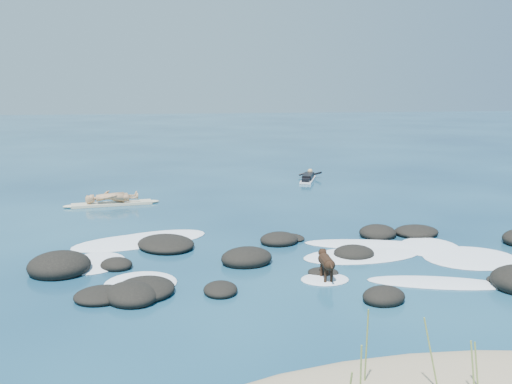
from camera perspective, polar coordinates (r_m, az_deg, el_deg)
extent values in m
plane|color=#0A2642|center=(15.17, 5.43, -5.97)|extent=(160.00, 160.00, 0.00)
cylinder|color=olive|center=(8.33, 20.90, -16.66)|extent=(0.11, 0.13, 0.91)
cylinder|color=olive|center=(8.59, 21.21, -16.28)|extent=(0.10, 0.11, 0.79)
cylinder|color=olive|center=(8.24, 10.98, -15.20)|extent=(0.07, 0.18, 1.23)
cylinder|color=olive|center=(8.27, 17.19, -15.63)|extent=(0.28, 0.12, 1.16)
ellipsoid|color=black|center=(14.21, -19.08, -6.98)|extent=(1.56, 1.54, 0.64)
ellipsoid|color=black|center=(13.42, 6.73, -8.00)|extent=(0.86, 0.78, 0.20)
ellipsoid|color=black|center=(14.14, -0.95, -6.62)|extent=(1.54, 1.41, 0.51)
ellipsoid|color=black|center=(13.85, 23.39, -8.24)|extent=(0.66, 0.81, 0.18)
ellipsoid|color=black|center=(16.35, 3.57, -4.57)|extent=(0.97, 1.05, 0.17)
ellipsoid|color=black|center=(14.86, 9.76, -6.05)|extent=(1.09, 0.99, 0.39)
ellipsoid|color=black|center=(15.70, -9.58, -5.16)|extent=(1.23, 1.27, 0.37)
ellipsoid|color=black|center=(15.91, 2.32, -4.78)|extent=(1.36, 1.28, 0.40)
ellipsoid|color=black|center=(12.21, -3.58, -9.72)|extent=(0.81, 0.94, 0.29)
ellipsoid|color=black|center=(12.07, -12.37, -10.00)|extent=(1.49, 1.58, 0.44)
ellipsoid|color=black|center=(12.28, -15.24, -9.94)|extent=(1.33, 1.26, 0.30)
ellipsoid|color=black|center=(12.38, -11.05, -9.50)|extent=(1.41, 1.53, 0.38)
ellipsoid|color=black|center=(12.01, 12.66, -10.17)|extent=(1.16, 1.08, 0.40)
ellipsoid|color=black|center=(15.67, -9.00, -5.15)|extent=(2.07, 2.20, 0.39)
ellipsoid|color=black|center=(17.43, 15.74, -3.85)|extent=(1.40, 1.22, 0.36)
ellipsoid|color=black|center=(14.40, -0.34, -6.50)|extent=(1.15, 1.07, 0.32)
ellipsoid|color=black|center=(16.92, 12.07, -4.01)|extent=(1.22, 1.12, 0.48)
ellipsoid|color=black|center=(14.16, -13.79, -7.08)|extent=(1.01, 0.98, 0.34)
ellipsoid|color=white|center=(16.20, 16.97, -5.29)|extent=(2.14, 2.38, 0.12)
ellipsoid|color=white|center=(16.02, 11.76, -5.22)|extent=(3.98, 2.12, 0.12)
ellipsoid|color=white|center=(13.00, -11.46, -8.93)|extent=(1.68, 1.70, 0.12)
ellipsoid|color=white|center=(13.38, 17.69, -8.66)|extent=(3.20, 1.75, 0.12)
ellipsoid|color=white|center=(15.53, 20.64, -6.18)|extent=(2.49, 2.18, 0.12)
ellipsoid|color=white|center=(16.51, -10.64, -4.70)|extent=(3.83, 2.82, 0.12)
ellipsoid|color=white|center=(15.03, 10.59, -6.22)|extent=(3.33, 1.77, 0.12)
ellipsoid|color=white|center=(14.69, -15.88, -6.84)|extent=(1.80, 2.11, 0.12)
ellipsoid|color=white|center=(16.36, -12.49, -4.92)|extent=(3.59, 2.54, 0.12)
ellipsoid|color=white|center=(13.08, 6.90, -8.68)|extent=(1.10, 0.90, 0.12)
cube|color=beige|center=(21.59, -14.20, -1.15)|extent=(2.93, 0.98, 0.10)
ellipsoid|color=beige|center=(21.72, -10.42, -0.93)|extent=(0.61, 0.40, 0.10)
ellipsoid|color=beige|center=(21.55, -18.01, -1.36)|extent=(0.61, 0.40, 0.10)
imported|color=tan|center=(21.42, -14.32, 1.42)|extent=(0.54, 0.74, 1.87)
cube|color=white|center=(26.52, 5.23, 1.25)|extent=(1.31, 2.28, 0.08)
ellipsoid|color=white|center=(27.63, 5.50, 1.61)|extent=(0.43, 0.56, 0.08)
cube|color=black|center=(26.50, 5.23, 1.57)|extent=(0.89, 1.44, 0.23)
sphere|color=tan|center=(27.26, 5.43, 2.08)|extent=(0.31, 0.31, 0.24)
cylinder|color=black|center=(27.47, 4.87, 1.87)|extent=(0.57, 0.10, 0.26)
cylinder|color=black|center=(27.40, 6.06, 1.83)|extent=(0.47, 0.46, 0.26)
cube|color=black|center=(25.75, 5.03, 1.23)|extent=(0.53, 0.65, 0.14)
cylinder|color=black|center=(12.85, 7.08, -6.94)|extent=(0.28, 0.55, 0.26)
sphere|color=black|center=(13.07, 6.81, -6.63)|extent=(0.28, 0.28, 0.27)
sphere|color=black|center=(12.62, 7.35, -7.26)|extent=(0.26, 0.26, 0.25)
sphere|color=black|center=(13.19, 6.66, -6.05)|extent=(0.20, 0.20, 0.19)
cone|color=black|center=(13.30, 6.54, -5.97)|extent=(0.11, 0.12, 0.10)
cone|color=black|center=(13.14, 6.46, -5.74)|extent=(0.09, 0.07, 0.09)
cone|color=black|center=(13.17, 6.89, -5.72)|extent=(0.09, 0.07, 0.09)
cylinder|color=black|center=(13.09, 6.55, -7.89)|extent=(0.07, 0.07, 0.35)
cylinder|color=black|center=(13.12, 7.14, -7.85)|extent=(0.07, 0.07, 0.35)
cylinder|color=black|center=(12.75, 6.95, -8.40)|extent=(0.07, 0.07, 0.35)
cylinder|color=black|center=(12.78, 7.56, -8.36)|extent=(0.07, 0.07, 0.35)
cylinder|color=black|center=(12.50, 7.49, -7.23)|extent=(0.06, 0.26, 0.15)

